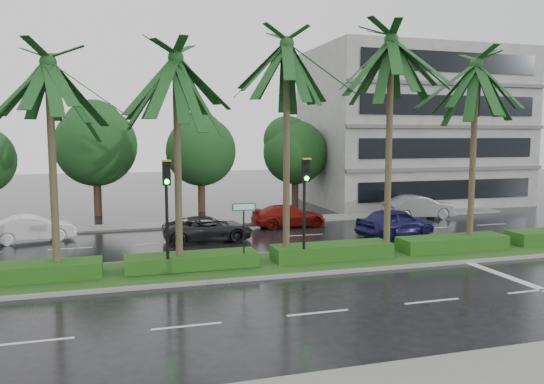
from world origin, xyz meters
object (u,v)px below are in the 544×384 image
object	(u,v)px
car_darkgrey	(208,229)
car_red	(289,216)
street_sign	(244,219)
car_white	(32,228)
car_blue	(396,222)
car_grey	(419,207)
signal_median_left	(167,200)

from	to	relation	value
car_darkgrey	car_red	size ratio (longest dim) A/B	1.03
car_red	street_sign	bearing A→B (deg)	151.72
car_white	car_blue	size ratio (longest dim) A/B	0.91
car_darkgrey	street_sign	bearing A→B (deg)	-177.24
car_blue	car_white	bearing A→B (deg)	64.41
car_white	car_grey	xyz separation A→B (m)	(22.97, 0.82, 0.09)
signal_median_left	car_red	distance (m)	12.64
signal_median_left	car_blue	world-z (taller)	signal_median_left
car_grey	car_red	bearing A→B (deg)	94.10
street_sign	car_blue	size ratio (longest dim) A/B	0.58
car_red	car_blue	xyz separation A→B (m)	(4.53, -4.52, 0.12)
car_white	car_blue	bearing A→B (deg)	-116.02
street_sign	car_white	distance (m)	12.75
car_white	car_red	distance (m)	13.94
signal_median_left	car_blue	bearing A→B (deg)	21.84
signal_median_left	car_white	size ratio (longest dim) A/B	1.07
car_blue	car_grey	bearing A→B (deg)	-55.35
street_sign	car_darkgrey	world-z (taller)	street_sign
car_blue	car_grey	xyz separation A→B (m)	(4.50, 4.94, -0.01)
street_sign	car_blue	world-z (taller)	street_sign
car_blue	car_darkgrey	bearing A→B (deg)	67.64
car_white	car_grey	world-z (taller)	car_grey
car_darkgrey	car_red	distance (m)	6.06
car_white	car_darkgrey	size ratio (longest dim) A/B	0.89
street_sign	car_red	bearing A→B (deg)	62.03
street_sign	car_darkgrey	size ratio (longest dim) A/B	0.56
car_red	car_blue	bearing A→B (deg)	-135.23
car_white	car_grey	bearing A→B (deg)	-101.40
street_sign	signal_median_left	bearing A→B (deg)	-176.53
street_sign	car_white	world-z (taller)	street_sign
car_blue	signal_median_left	bearing A→B (deg)	98.82
car_darkgrey	car_blue	xyz separation A→B (m)	(9.85, -1.62, 0.12)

